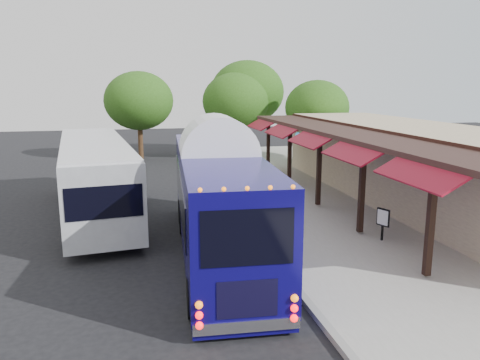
{
  "coord_description": "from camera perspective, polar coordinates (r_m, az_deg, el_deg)",
  "views": [
    {
      "loc": [
        -3.94,
        -14.78,
        5.41
      ],
      "look_at": [
        -0.08,
        2.49,
        1.8
      ],
      "focal_mm": 35.0,
      "sensor_mm": 36.0,
      "label": 1
    }
  ],
  "objects": [
    {
      "name": "ground",
      "position": [
        16.23,
        2.22,
        -7.96
      ],
      "size": [
        90.0,
        90.0,
        0.0
      ],
      "primitive_type": "plane",
      "color": "black",
      "rests_on": "ground"
    },
    {
      "name": "sidewalk",
      "position": [
        21.48,
        12.47,
        -3.13
      ],
      "size": [
        10.0,
        40.0,
        0.15
      ],
      "primitive_type": "cube",
      "color": "#9E9B93",
      "rests_on": "ground"
    },
    {
      "name": "curb",
      "position": [
        19.93,
        -0.58,
        -4.0
      ],
      "size": [
        0.2,
        40.0,
        0.16
      ],
      "primitive_type": "cube",
      "color": "gray",
      "rests_on": "ground"
    },
    {
      "name": "station_shelter",
      "position": [
        22.75,
        20.41,
        1.79
      ],
      "size": [
        8.15,
        20.0,
        3.6
      ],
      "color": "tan",
      "rests_on": "ground"
    },
    {
      "name": "coach_bus",
      "position": [
        14.98,
        -2.68,
        -1.96
      ],
      "size": [
        3.08,
        11.29,
        3.57
      ],
      "rotation": [
        0.0,
        0.0,
        -0.07
      ],
      "color": "#0E075C",
      "rests_on": "ground"
    },
    {
      "name": "city_bus",
      "position": [
        20.44,
        -17.26,
        0.66
      ],
      "size": [
        3.97,
        11.95,
        3.15
      ],
      "rotation": [
        0.0,
        0.0,
        0.12
      ],
      "color": "#97999F",
      "rests_on": "ground"
    },
    {
      "name": "ped_a",
      "position": [
        16.61,
        3.76,
        -4.03
      ],
      "size": [
        0.62,
        0.43,
        1.63
      ],
      "primitive_type": "imported",
      "rotation": [
        0.0,
        0.0,
        0.06
      ],
      "color": "black",
      "rests_on": "sidewalk"
    },
    {
      "name": "ped_b",
      "position": [
        24.15,
        0.78,
        1.27
      ],
      "size": [
        1.1,
        0.97,
        1.92
      ],
      "primitive_type": "imported",
      "rotation": [
        0.0,
        0.0,
        2.84
      ],
      "color": "black",
      "rests_on": "sidewalk"
    },
    {
      "name": "ped_c",
      "position": [
        20.79,
        2.87,
        -0.87
      ],
      "size": [
        0.98,
        0.51,
        1.6
      ],
      "primitive_type": "imported",
      "rotation": [
        0.0,
        0.0,
        3.27
      ],
      "color": "black",
      "rests_on": "sidewalk"
    },
    {
      "name": "ped_d",
      "position": [
        27.74,
        -1.09,
        2.51
      ],
      "size": [
        1.21,
        0.74,
        1.82
      ],
      "primitive_type": "imported",
      "rotation": [
        0.0,
        0.0,
        3.08
      ],
      "color": "black",
      "rests_on": "sidewalk"
    },
    {
      "name": "sign_board",
      "position": [
        16.75,
        17.03,
        -4.56
      ],
      "size": [
        0.24,
        0.49,
        1.13
      ],
      "rotation": [
        0.0,
        0.0,
        0.4
      ],
      "color": "black",
      "rests_on": "sidewalk"
    },
    {
      "name": "tree_left",
      "position": [
        34.99,
        -0.54,
        9.56
      ],
      "size": [
        4.93,
        4.93,
        6.31
      ],
      "color": "#382314",
      "rests_on": "ground"
    },
    {
      "name": "tree_mid",
      "position": [
        36.75,
        0.88,
        10.66
      ],
      "size": [
        5.68,
        5.68,
        7.27
      ],
      "color": "#382314",
      "rests_on": "ground"
    },
    {
      "name": "tree_right",
      "position": [
        33.74,
        9.37,
        8.71
      ],
      "size": [
        4.5,
        4.5,
        5.76
      ],
      "color": "#382314",
      "rests_on": "ground"
    },
    {
      "name": "tree_far",
      "position": [
        35.24,
        -12.23,
        9.41
      ],
      "size": [
        5.0,
        5.0,
        6.4
      ],
      "color": "#382314",
      "rests_on": "ground"
    }
  ]
}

